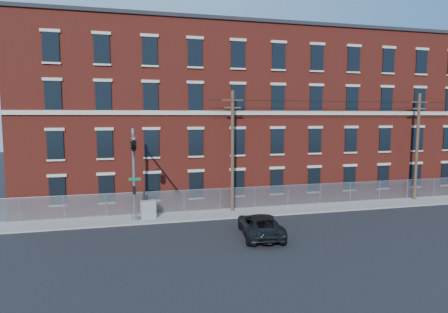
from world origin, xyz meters
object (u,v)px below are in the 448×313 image
Objects in this scene: traffic_signal_mast at (134,155)px; pickup_truck at (260,225)px; utility_pole_near at (232,149)px; utility_cabinet at (148,209)px.

traffic_signal_mast is 9.91m from pickup_truck.
utility_cabinet is (-6.99, -0.79, -4.52)m from utility_pole_near.
pickup_truck is at bearing -88.94° from utility_pole_near.
utility_pole_near is 7.15× the size of utility_cabinet.
pickup_truck is at bearing -51.37° from utility_cabinet.
utility_cabinet is at bearing 68.91° from traffic_signal_mast.
pickup_truck is at bearing -22.04° from traffic_signal_mast.
utility_pole_near is 1.84× the size of pickup_truck.
traffic_signal_mast reaches higher than utility_cabinet.
traffic_signal_mast is at bearing -13.79° from pickup_truck.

